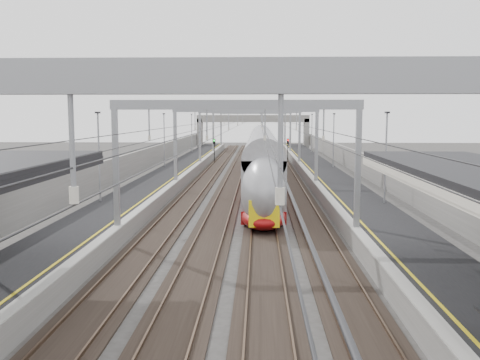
{
  "coord_description": "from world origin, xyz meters",
  "views": [
    {
      "loc": [
        1.19,
        -5.61,
        6.8
      ],
      "look_at": [
        0.0,
        28.03,
        2.73
      ],
      "focal_mm": 40.0,
      "sensor_mm": 36.0,
      "label": 1
    }
  ],
  "objects": [
    {
      "name": "overbridge",
      "position": [
        0.0,
        100.0,
        5.31
      ],
      "size": [
        22.0,
        2.2,
        6.9
      ],
      "color": "slate",
      "rests_on": "ground"
    },
    {
      "name": "signal_green",
      "position": [
        -5.2,
        70.66,
        2.42
      ],
      "size": [
        0.32,
        0.32,
        3.48
      ],
      "color": "black",
      "rests_on": "ground"
    },
    {
      "name": "wall_left",
      "position": [
        -11.2,
        45.0,
        1.6
      ],
      "size": [
        0.3,
        120.0,
        3.2
      ],
      "primitive_type": "cube",
      "color": "slate",
      "rests_on": "ground"
    },
    {
      "name": "signal_red_near",
      "position": [
        3.2,
        65.44,
        2.42
      ],
      "size": [
        0.32,
        0.32,
        3.48
      ],
      "color": "black",
      "rests_on": "ground"
    },
    {
      "name": "wall_right",
      "position": [
        11.2,
        45.0,
        1.6
      ],
      "size": [
        0.3,
        120.0,
        3.2
      ],
      "primitive_type": "cube",
      "color": "slate",
      "rests_on": "ground"
    },
    {
      "name": "platform_right",
      "position": [
        8.0,
        45.0,
        0.5
      ],
      "size": [
        4.0,
        120.0,
        1.0
      ],
      "primitive_type": "cube",
      "color": "black",
      "rests_on": "ground"
    },
    {
      "name": "overhead_line",
      "position": [
        0.0,
        51.62,
        6.14
      ],
      "size": [
        13.0,
        140.0,
        6.6
      ],
      "color": "gray",
      "rests_on": "platform_left"
    },
    {
      "name": "signal_red_far",
      "position": [
        5.4,
        72.25,
        2.42
      ],
      "size": [
        0.32,
        0.32,
        3.48
      ],
      "color": "black",
      "rests_on": "ground"
    },
    {
      "name": "tracks",
      "position": [
        0.0,
        45.0,
        0.05
      ],
      "size": [
        11.4,
        140.0,
        0.2
      ],
      "color": "black",
      "rests_on": "ground"
    },
    {
      "name": "platform_left",
      "position": [
        -8.0,
        45.0,
        0.5
      ],
      "size": [
        4.0,
        120.0,
        1.0
      ],
      "primitive_type": "cube",
      "color": "black",
      "rests_on": "ground"
    },
    {
      "name": "train",
      "position": [
        1.5,
        47.24,
        2.14
      ],
      "size": [
        2.76,
        50.32,
        4.37
      ],
      "color": "maroon",
      "rests_on": "ground"
    }
  ]
}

